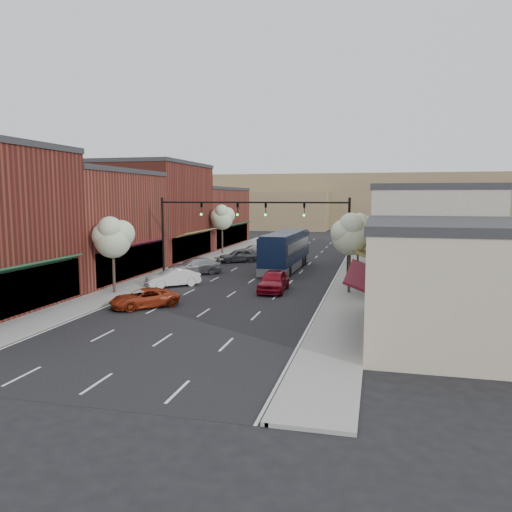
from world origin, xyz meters
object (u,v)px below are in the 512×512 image
Objects in this scene: signal_mast_right at (319,227)px; tree_left_far at (222,217)px; coach_bus at (285,250)px; red_hatchback at (274,281)px; lamp_post_far at (357,231)px; parked_car_e at (253,251)px; parked_car_c at (194,266)px; parked_car_a at (144,298)px; tree_left_near at (113,237)px; parked_car_b at (173,278)px; parked_car_d at (238,256)px; tree_right_near at (351,233)px; lamp_post_near at (348,245)px; signal_mast_left at (188,225)px; tree_right_far at (359,227)px.

tree_left_far is (-13.87, 17.95, -0.02)m from signal_mast_right.
coach_bus is 11.22m from red_hatchback.
lamp_post_far is 1.15× the size of parked_car_e.
parked_car_c reaches higher than parked_car_e.
tree_left_far is 29.99m from parked_car_a.
red_hatchback is at bearing 19.32° from tree_left_near.
parked_car_b is (-7.03, -10.97, -1.21)m from coach_bus.
lamp_post_far is at bearing 93.83° from parked_car_d.
red_hatchback is 10.94m from parked_car_c.
tree_left_near reaches higher than parked_car_c.
tree_left_far is (-0.00, 26.00, 0.38)m from tree_left_near.
lamp_post_far is at bearing 91.30° from tree_right_near.
parked_car_a is at bearing -27.35° from parked_car_c.
parked_car_a is (-5.82, -18.42, -1.30)m from coach_bus.
tree_right_near is at bearing -85.23° from lamp_post_near.
lamp_post_far is at bearing 64.98° from parked_car_e.
signal_mast_right is 1.93× the size of parked_car_b.
red_hatchback is 8.17m from parked_car_b.
signal_mast_right is 12.50m from parked_car_c.
signal_mast_left is at bearing 140.69° from parked_car_b.
signal_mast_right is at bearing -58.54° from coach_bus.
tree_right_far reaches higher than parked_car_b.
parked_car_c is at bearing 168.76° from signal_mast_right.
tree_left_far reaches higher than parked_car_b.
red_hatchback reaches higher than parked_car_e.
tree_left_near reaches higher than tree_right_far.
parked_car_b is 0.84× the size of parked_car_c.
signal_mast_left is 24.14m from lamp_post_far.
tree_right_far reaches higher than parked_car_e.
parked_car_c reaches higher than parked_car_d.
parked_car_d is (-7.10, 15.49, -0.09)m from red_hatchback.
coach_bus is (-6.73, -5.03, -2.08)m from tree_right_far.
parked_car_e is (-12.00, -2.59, -2.37)m from lamp_post_far.
tree_right_far is 0.95× the size of tree_left_near.
lamp_post_far is (-0.55, 24.06, -1.45)m from tree_right_near.
tree_right_near is 0.49× the size of coach_bus.
tree_right_near is 1.36× the size of parked_car_a.
signal_mast_left reaches higher than coach_bus.
lamp_post_far is 1.05× the size of parked_car_b.
coach_bus reaches higher than parked_car_e.
parked_car_b is at bearing 54.64° from tree_left_near.
tree_right_near is 16.01m from tree_right_far.
lamp_post_near is 0.93× the size of red_hatchback.
lamp_post_near is at bearing -34.13° from coach_bus.
tree_right_far is at bearing 105.49° from parked_car_a.
parked_car_e is at bearing 106.40° from red_hatchback.
tree_left_near is at bearing -90.00° from tree_left_far.
signal_mast_right is 1.44× the size of tree_left_near.
lamp_post_far reaches higher than coach_bus.
parked_car_b is (-8.17, 0.14, -0.11)m from red_hatchback.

